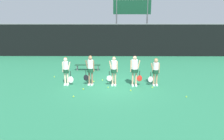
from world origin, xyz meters
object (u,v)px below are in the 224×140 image
(scoreboard, at_px, (132,10))
(tennis_ball_6, at_px, (83,89))
(player_3, at_px, (135,68))
(tennis_ball_3, at_px, (186,97))
(tennis_ball_0, at_px, (74,96))
(tennis_ball_4, at_px, (102,80))
(player_1, at_px, (90,68))
(player_4, at_px, (156,69))
(tennis_ball_1, at_px, (54,77))
(tennis_ball_5, at_px, (151,81))
(player_0, at_px, (66,69))
(tennis_ball_2, at_px, (94,82))
(tennis_ball_7, at_px, (152,87))
(tennis_ball_9, at_px, (131,90))
(bench_courtside, at_px, (88,66))
(tennis_ball_8, at_px, (108,87))
(player_2, at_px, (114,69))

(scoreboard, height_order, tennis_ball_6, scoreboard)
(player_3, height_order, tennis_ball_3, player_3)
(tennis_ball_0, distance_m, tennis_ball_4, 3.16)
(tennis_ball_3, bearing_deg, tennis_ball_4, 146.33)
(player_1, xyz_separation_m, tennis_ball_3, (4.95, -1.93, -1.00))
(player_1, bearing_deg, tennis_ball_0, -96.92)
(player_1, bearing_deg, player_4, 11.23)
(player_3, bearing_deg, tennis_ball_0, -156.64)
(tennis_ball_1, height_order, tennis_ball_5, tennis_ball_5)
(player_0, height_order, player_3, player_3)
(player_4, bearing_deg, tennis_ball_2, 165.75)
(tennis_ball_1, bearing_deg, tennis_ball_7, -19.06)
(player_1, height_order, tennis_ball_4, player_1)
(tennis_ball_3, bearing_deg, tennis_ball_5, 117.66)
(tennis_ball_4, distance_m, tennis_ball_9, 2.53)
(tennis_ball_1, distance_m, tennis_ball_6, 3.30)
(tennis_ball_0, bearing_deg, player_3, 29.67)
(tennis_ball_0, distance_m, tennis_ball_9, 3.07)
(tennis_ball_7, bearing_deg, scoreboard, 91.71)
(tennis_ball_2, relative_size, tennis_ball_5, 1.01)
(player_1, distance_m, tennis_ball_9, 2.67)
(tennis_ball_5, bearing_deg, scoreboard, 92.36)
(bench_courtside, relative_size, tennis_ball_9, 28.71)
(tennis_ball_3, bearing_deg, tennis_ball_8, 159.89)
(tennis_ball_0, bearing_deg, bench_courtside, 89.18)
(tennis_ball_0, xyz_separation_m, tennis_ball_3, (5.60, 0.01, -0.00))
(scoreboard, xyz_separation_m, tennis_ball_7, (0.33, -11.18, -4.49))
(tennis_ball_8, bearing_deg, tennis_ball_0, -139.15)
(tennis_ball_2, distance_m, tennis_ball_8, 1.40)
(tennis_ball_4, xyz_separation_m, tennis_ball_9, (1.62, -1.94, 0.00))
(tennis_ball_2, relative_size, tennis_ball_8, 1.10)
(player_1, bearing_deg, tennis_ball_9, -12.14)
(tennis_ball_4, relative_size, tennis_ball_9, 0.99)
(scoreboard, relative_size, player_4, 3.63)
(tennis_ball_3, relative_size, tennis_ball_4, 0.99)
(player_4, height_order, tennis_ball_5, player_4)
(player_4, bearing_deg, tennis_ball_7, -119.95)
(tennis_ball_6, bearing_deg, player_3, 13.25)
(tennis_ball_2, relative_size, tennis_ball_7, 1.06)
(tennis_ball_8, bearing_deg, player_3, 13.58)
(scoreboard, bearing_deg, tennis_ball_7, -88.29)
(tennis_ball_6, distance_m, tennis_ball_9, 2.59)
(bench_courtside, xyz_separation_m, tennis_ball_1, (-1.98, -1.85, -0.35))
(player_2, xyz_separation_m, tennis_ball_9, (0.91, -0.95, -0.95))
(bench_courtside, bearing_deg, player_4, -37.53)
(scoreboard, relative_size, tennis_ball_2, 82.20)
(tennis_ball_1, relative_size, tennis_ball_4, 1.00)
(scoreboard, bearing_deg, tennis_ball_1, -122.32)
(tennis_ball_2, distance_m, tennis_ball_9, 2.66)
(player_0, relative_size, tennis_ball_4, 25.39)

